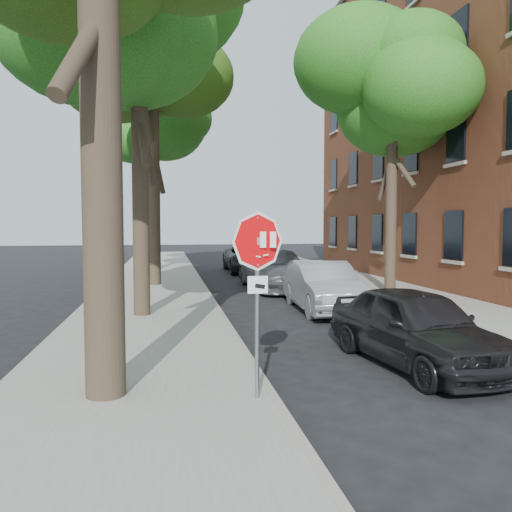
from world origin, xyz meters
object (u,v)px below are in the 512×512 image
(tree_mid_b, at_px, (152,90))
(tree_right, at_px, (391,93))
(stop_sign, at_px, (258,268))
(car_d, at_px, (251,258))
(tree_mid_a, at_px, (137,34))
(car_c, at_px, (275,269))
(car_b, at_px, (323,286))
(car_a, at_px, (416,327))
(tree_far, at_px, (150,139))

(tree_mid_b, height_order, tree_right, tree_mid_b)
(stop_sign, distance_m, car_d, 20.23)
(tree_mid_a, relative_size, tree_mid_b, 0.95)
(car_d, bearing_deg, car_c, -91.12)
(stop_sign, relative_size, car_d, 0.46)
(tree_mid_b, bearing_deg, car_b, -53.67)
(tree_mid_a, bearing_deg, stop_sign, -74.93)
(tree_mid_b, relative_size, tree_right, 1.11)
(car_a, xyz_separation_m, car_c, (-0.15, 11.13, 0.09))
(stop_sign, height_order, car_b, stop_sign)
(stop_sign, xyz_separation_m, car_b, (3.30, 7.32, -1.21))
(car_d, bearing_deg, tree_mid_a, -111.33)
(car_a, height_order, car_b, car_b)
(car_b, bearing_deg, car_c, 95.11)
(car_d, bearing_deg, tree_mid_b, -130.09)
(tree_far, height_order, car_d, tree_far)
(car_c, height_order, car_d, car_c)
(car_a, height_order, car_c, car_c)
(tree_mid_a, bearing_deg, car_c, 48.05)
(car_a, bearing_deg, car_d, 82.72)
(tree_right, relative_size, car_b, 2.08)
(car_a, bearing_deg, tree_mid_b, 104.28)
(tree_far, xyz_separation_m, car_a, (5.20, -19.61, -6.50))
(tree_mid_a, bearing_deg, car_d, 67.83)
(tree_far, height_order, car_c, tree_far)
(tree_mid_a, relative_size, tree_far, 1.06)
(car_d, bearing_deg, tree_far, 167.99)
(tree_right, distance_m, car_b, 7.83)
(stop_sign, height_order, tree_mid_b, tree_mid_b)
(tree_mid_b, bearing_deg, stop_sign, -83.05)
(tree_far, xyz_separation_m, car_d, (5.31, -1.21, -6.43))
(tree_mid_a, relative_size, car_d, 1.74)
(car_b, distance_m, car_c, 5.35)
(tree_far, bearing_deg, car_a, -75.14)
(car_a, bearing_deg, car_b, 81.88)
(tree_mid_a, distance_m, car_a, 10.25)
(tree_far, relative_size, car_a, 2.23)
(tree_mid_a, height_order, tree_far, tree_mid_a)
(car_d, bearing_deg, stop_sign, -98.52)
(tree_mid_b, distance_m, tree_far, 7.04)
(tree_mid_a, distance_m, tree_far, 14.00)
(tree_mid_a, xyz_separation_m, car_c, (4.96, 5.52, -6.80))
(tree_mid_b, relative_size, car_a, 2.48)
(car_a, bearing_deg, tree_mid_a, 125.31)
(stop_sign, relative_size, car_b, 0.58)
(tree_mid_a, height_order, car_b, tree_mid_a)
(car_d, bearing_deg, car_b, -89.09)
(tree_far, xyz_separation_m, car_c, (5.06, -8.48, -6.41))
(car_a, distance_m, car_b, 5.79)
(tree_mid_b, xyz_separation_m, car_c, (4.76, -1.49, -7.19))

